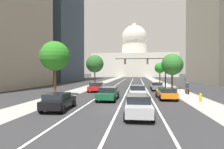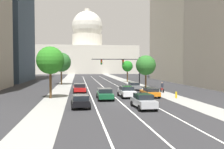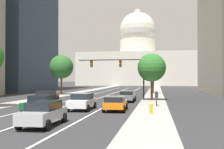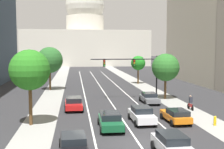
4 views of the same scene
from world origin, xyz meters
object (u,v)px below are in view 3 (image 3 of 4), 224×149
object	(u,v)px
capitol_building	(138,62)
car_green	(42,103)
cyclist	(157,98)
car_gray	(127,96)
car_orange	(115,103)
car_silver	(44,113)
street_tree_mid_left	(61,67)
street_tree_mid_right	(153,73)
traffic_signal_mast	(121,68)
street_tree_near_right	(152,68)
car_red	(46,96)
fire_hydrant	(151,108)
car_white	(82,101)

from	to	relation	value
capitol_building	car_green	xyz separation A→B (m)	(-1.63, -103.51, -9.96)
cyclist	car_gray	bearing A→B (deg)	36.03
car_green	car_gray	bearing A→B (deg)	-28.26
car_orange	car_silver	bearing A→B (deg)	157.41
car_green	street_tree_mid_left	world-z (taller)	street_tree_mid_left
cyclist	street_tree_mid_right	distance (m)	25.98
traffic_signal_mast	street_tree_near_right	size ratio (longest dim) A/B	1.47
car_silver	street_tree_near_right	size ratio (longest dim) A/B	0.71
car_red	street_tree_mid_left	xyz separation A→B (m)	(-4.01, 16.89, 4.37)
car_orange	cyclist	size ratio (longest dim) A/B	2.49
street_tree_near_right	car_orange	bearing A→B (deg)	-102.93
car_gray	fire_hydrant	size ratio (longest dim) A/B	4.96
street_tree_near_right	street_tree_mid_right	size ratio (longest dim) A/B	1.14
car_silver	car_white	size ratio (longest dim) A/B	1.01
fire_hydrant	traffic_signal_mast	bearing A→B (deg)	106.35
car_gray	street_tree_mid_left	distance (m)	20.18
car_gray	cyclist	distance (m)	6.01
car_gray	traffic_signal_mast	world-z (taller)	traffic_signal_mast
traffic_signal_mast	car_silver	bearing A→B (deg)	-95.21
car_gray	fire_hydrant	xyz separation A→B (m)	(3.25, -11.77, -0.26)
cyclist	capitol_building	bearing A→B (deg)	3.02
car_silver	car_green	distance (m)	7.99
traffic_signal_mast	car_orange	bearing A→B (deg)	-84.92
street_tree_mid_right	fire_hydrant	bearing A→B (deg)	-89.61
car_gray	fire_hydrant	bearing A→B (deg)	-164.07
fire_hydrant	street_tree_mid_right	world-z (taller)	street_tree_mid_right
car_red	street_tree_mid_left	distance (m)	17.90
street_tree_near_right	street_tree_mid_left	bearing A→B (deg)	146.67
capitol_building	traffic_signal_mast	distance (m)	88.67
car_gray	car_green	bearing A→B (deg)	151.17
car_silver	fire_hydrant	distance (m)	9.69
car_silver	car_green	world-z (taller)	car_silver
street_tree_mid_right	car_green	bearing A→B (deg)	-106.32
car_orange	traffic_signal_mast	size ratio (longest dim) A/B	0.45
car_white	street_tree_mid_left	world-z (taller)	street_tree_mid_left
car_gray	street_tree_mid_right	world-z (taller)	street_tree_mid_right
car_silver	street_tree_mid_right	distance (m)	40.59
car_gray	street_tree_mid_left	size ratio (longest dim) A/B	0.61
street_tree_near_right	traffic_signal_mast	bearing A→B (deg)	172.64
car_red	street_tree_near_right	world-z (taller)	street_tree_near_right
car_green	car_silver	bearing A→B (deg)	-154.83
car_gray	cyclist	world-z (taller)	cyclist
fire_hydrant	street_tree_mid_left	bearing A→B (deg)	123.48
cyclist	street_tree_near_right	xyz separation A→B (m)	(-0.66, 7.68, 3.62)
car_orange	cyclist	world-z (taller)	cyclist
capitol_building	car_silver	xyz separation A→B (m)	(1.63, -110.80, -9.92)
car_orange	cyclist	bearing A→B (deg)	-35.32
car_gray	traffic_signal_mast	bearing A→B (deg)	19.77
street_tree_mid_right	car_silver	bearing A→B (deg)	-98.96
traffic_signal_mast	street_tree_near_right	distance (m)	4.31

